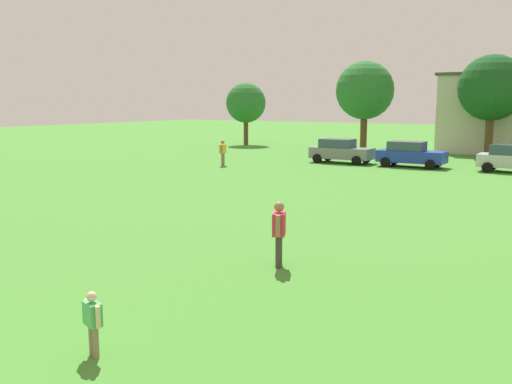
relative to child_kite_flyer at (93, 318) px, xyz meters
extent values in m
plane|color=#42842D|center=(-1.95, 25.08, -0.67)|extent=(160.00, 160.00, 0.00)
cylinder|color=#8C7259|center=(-0.08, 0.03, -0.39)|extent=(0.10, 0.10, 0.55)
cylinder|color=#8C7259|center=(0.08, -0.03, -0.39)|extent=(0.10, 0.10, 0.55)
cube|color=#4CB266|center=(0.00, 0.00, 0.08)|extent=(0.42, 0.32, 0.39)
cylinder|color=beige|center=(-0.21, 0.08, 0.09)|extent=(0.08, 0.08, 0.37)
cylinder|color=beige|center=(0.21, -0.08, 0.09)|extent=(0.08, 0.08, 0.37)
sphere|color=beige|center=(0.00, 0.00, 0.37)|extent=(0.17, 0.17, 0.17)
cylinder|color=#3F3833|center=(-0.01, 6.28, -0.25)|extent=(0.16, 0.16, 0.83)
cylinder|color=#3F3833|center=(0.09, 6.06, -0.25)|extent=(0.16, 0.16, 0.83)
cube|color=#D8334C|center=(0.04, 6.17, 0.46)|extent=(0.52, 0.63, 0.59)
cylinder|color=#936B4C|center=(-0.10, 6.48, 0.48)|extent=(0.12, 0.12, 0.55)
cylinder|color=#936B4C|center=(0.18, 5.86, 0.48)|extent=(0.12, 0.12, 0.55)
sphere|color=#936B4C|center=(0.04, 6.17, 0.90)|extent=(0.26, 0.26, 0.26)
cylinder|color=#8C7259|center=(-14.68, 24.39, -0.25)|extent=(0.16, 0.16, 0.84)
cylinder|color=#8C7259|center=(-14.75, 24.63, -0.25)|extent=(0.16, 0.16, 0.84)
cube|color=yellow|center=(-14.71, 24.51, 0.47)|extent=(0.46, 0.63, 0.60)
cylinder|color=#936B4C|center=(-14.62, 24.18, 0.49)|extent=(0.12, 0.12, 0.56)
cylinder|color=#936B4C|center=(-14.81, 24.84, 0.49)|extent=(0.12, 0.12, 0.56)
sphere|color=#936B4C|center=(-14.71, 24.51, 0.92)|extent=(0.26, 0.26, 0.26)
cube|color=slate|center=(-8.65, 30.36, 0.03)|extent=(4.30, 1.80, 0.76)
cube|color=#334756|center=(-8.99, 30.36, 0.71)|extent=(2.24, 1.58, 0.60)
cylinder|color=black|center=(-7.19, 31.26, -0.35)|extent=(0.64, 0.22, 0.64)
cylinder|color=black|center=(-7.19, 29.46, -0.35)|extent=(0.64, 0.22, 0.64)
cylinder|color=black|center=(-10.11, 31.26, -0.35)|extent=(0.64, 0.22, 0.64)
cylinder|color=black|center=(-10.11, 29.46, -0.35)|extent=(0.64, 0.22, 0.64)
cube|color=#1E38AD|center=(-3.75, 30.45, 0.03)|extent=(4.30, 1.80, 0.76)
cube|color=#334756|center=(-4.09, 30.45, 0.71)|extent=(2.24, 1.58, 0.60)
cylinder|color=black|center=(-2.28, 31.35, -0.35)|extent=(0.64, 0.22, 0.64)
cylinder|color=black|center=(-2.28, 29.55, -0.35)|extent=(0.64, 0.22, 0.64)
cylinder|color=black|center=(-5.21, 31.35, -0.35)|extent=(0.64, 0.22, 0.64)
cylinder|color=black|center=(-5.21, 29.55, -0.35)|extent=(0.64, 0.22, 0.64)
cube|color=#334756|center=(2.16, 30.80, 0.71)|extent=(2.24, 1.58, 0.60)
cylinder|color=black|center=(1.04, 31.70, -0.35)|extent=(0.64, 0.22, 0.64)
cylinder|color=black|center=(1.04, 29.90, -0.35)|extent=(0.64, 0.22, 0.64)
cylinder|color=brown|center=(-23.62, 41.10, 0.58)|extent=(0.46, 0.46, 2.49)
sphere|color=#286B2D|center=(-23.62, 41.10, 3.50)|extent=(3.94, 3.94, 3.94)
cylinder|color=brown|center=(-10.79, 39.96, 0.89)|extent=(0.58, 0.58, 3.12)
sphere|color=#286B2D|center=(-10.79, 39.96, 4.55)|extent=(4.93, 4.93, 4.93)
cylinder|color=brown|center=(-0.74, 40.46, 0.92)|extent=(0.59, 0.59, 3.18)
sphere|color=#194C1E|center=(-0.74, 40.46, 4.65)|extent=(5.03, 5.03, 5.03)
cube|color=beige|center=(-0.13, 45.87, 2.52)|extent=(10.10, 8.38, 6.39)
cube|color=#4C4742|center=(-0.13, 45.87, 5.84)|extent=(10.50, 8.72, 0.24)
camera|label=1|loc=(6.97, -6.06, 3.53)|focal=39.32mm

